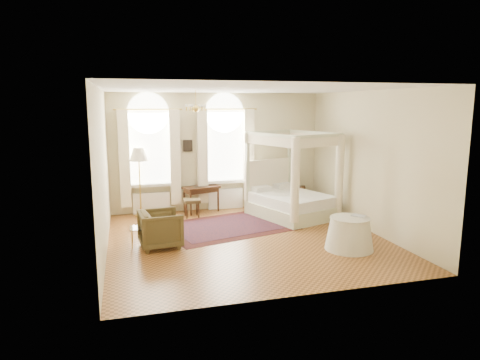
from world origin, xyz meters
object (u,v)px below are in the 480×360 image
object	(u,v)px
writing_desk	(201,190)
floor_lamp	(139,158)
coffee_table	(144,229)
armchair	(161,229)
canopy_bed	(292,198)
stool	(192,202)
nightstand	(298,196)
side_table	(349,234)

from	to	relation	value
writing_desk	floor_lamp	size ratio (longest dim) A/B	0.59
coffee_table	armchair	bearing A→B (deg)	-28.17
canopy_bed	floor_lamp	size ratio (longest dim) A/B	1.36
stool	floor_lamp	xyz separation A→B (m)	(-1.32, 0.46, 1.17)
nightstand	stool	world-z (taller)	nightstand
armchair	side_table	xyz separation A→B (m)	(3.77, -1.18, -0.06)
nightstand	armchair	distance (m)	5.08
stool	writing_desk	bearing A→B (deg)	53.42
nightstand	armchair	bearing A→B (deg)	-147.42
nightstand	side_table	world-z (taller)	side_table
writing_desk	floor_lamp	xyz separation A→B (m)	(-1.66, -0.00, 0.96)
canopy_bed	nightstand	size ratio (longest dim) A/B	4.35
nightstand	writing_desk	world-z (taller)	writing_desk
armchair	coffee_table	distance (m)	0.37
nightstand	side_table	xyz separation A→B (m)	(-0.51, -3.92, 0.05)
armchair	side_table	distance (m)	3.95
nightstand	writing_desk	size ratio (longest dim) A/B	0.53
canopy_bed	coffee_table	xyz separation A→B (m)	(-3.93, -1.41, -0.14)
writing_desk	canopy_bed	bearing A→B (deg)	-27.06
coffee_table	nightstand	bearing A→B (deg)	29.06
floor_lamp	nightstand	bearing A→B (deg)	0.00
writing_desk	nightstand	bearing A→B (deg)	-0.00
stool	armchair	bearing A→B (deg)	-114.14
nightstand	floor_lamp	world-z (taller)	floor_lamp
writing_desk	stool	bearing A→B (deg)	-126.58
canopy_bed	nightstand	xyz separation A→B (m)	(0.68, 1.15, -0.23)
armchair	side_table	bearing A→B (deg)	-112.55
coffee_table	floor_lamp	bearing A→B (deg)	89.34
writing_desk	coffee_table	xyz separation A→B (m)	(-1.69, -2.56, -0.26)
writing_desk	side_table	size ratio (longest dim) A/B	1.09
nightstand	armchair	world-z (taller)	armchair
nightstand	side_table	size ratio (longest dim) A/B	0.58
stool	side_table	bearing A→B (deg)	-51.47
canopy_bed	floor_lamp	xyz separation A→B (m)	(-3.90, 1.15, 1.07)
coffee_table	floor_lamp	size ratio (longest dim) A/B	0.33
nightstand	floor_lamp	distance (m)	4.76
floor_lamp	side_table	world-z (taller)	floor_lamp
writing_desk	coffee_table	distance (m)	3.08
nightstand	floor_lamp	xyz separation A→B (m)	(-4.58, 0.00, 1.29)
floor_lamp	stool	bearing A→B (deg)	-19.42
writing_desk	armchair	world-z (taller)	armchair
nightstand	armchair	xyz separation A→B (m)	(-4.28, -2.74, 0.10)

